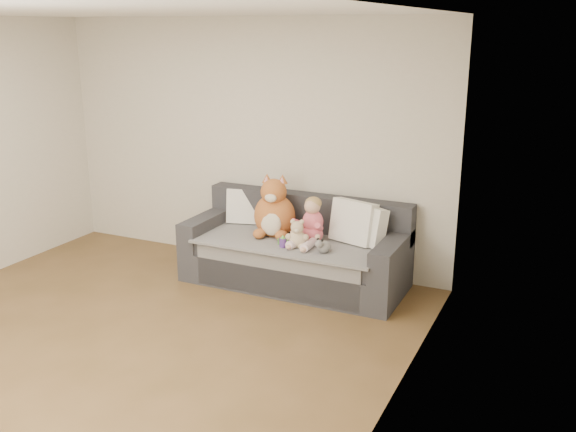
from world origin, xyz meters
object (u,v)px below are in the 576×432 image
(sofa, at_px, (296,253))
(sippy_cup, at_px, (283,241))
(toddler, at_px, (311,224))
(plush_cat, at_px, (274,212))
(teddy_bear, at_px, (297,236))

(sofa, bearing_deg, sippy_cup, -88.88)
(sippy_cup, bearing_deg, toddler, 51.99)
(toddler, relative_size, plush_cat, 0.71)
(toddler, distance_m, plush_cat, 0.44)
(toddler, distance_m, teddy_bear, 0.21)
(toddler, height_order, sippy_cup, toddler)
(sofa, distance_m, sippy_cup, 0.39)
(sofa, relative_size, sippy_cup, 18.48)
(sofa, relative_size, toddler, 4.71)
(sofa, bearing_deg, toddler, -22.49)
(plush_cat, relative_size, teddy_bear, 2.32)
(plush_cat, xyz_separation_m, teddy_bear, (0.36, -0.25, -0.13))
(sippy_cup, bearing_deg, plush_cat, 127.86)
(sofa, relative_size, teddy_bear, 7.79)
(teddy_bear, relative_size, sippy_cup, 2.37)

